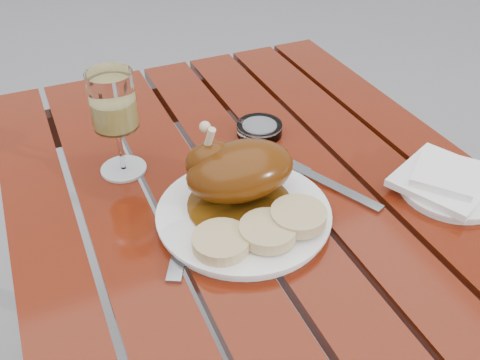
% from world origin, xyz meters
% --- Properties ---
extents(table, '(0.80, 1.20, 0.75)m').
position_xyz_m(table, '(0.00, 0.00, 0.38)').
color(table, maroon).
rests_on(table, ground).
extents(dinner_plate, '(0.35, 0.35, 0.02)m').
position_xyz_m(dinner_plate, '(-0.05, 0.01, 0.76)').
color(dinner_plate, white).
rests_on(dinner_plate, table).
extents(roast_duck, '(0.18, 0.17, 0.13)m').
position_xyz_m(roast_duck, '(-0.05, 0.05, 0.82)').
color(roast_duck, '#552F09').
rests_on(roast_duck, dinner_plate).
extents(bread_dumplings, '(0.21, 0.09, 0.03)m').
position_xyz_m(bread_dumplings, '(-0.05, -0.05, 0.78)').
color(bread_dumplings, tan).
rests_on(bread_dumplings, dinner_plate).
extents(wine_glass, '(0.08, 0.08, 0.19)m').
position_xyz_m(wine_glass, '(-0.20, 0.22, 0.84)').
color(wine_glass, tan).
rests_on(wine_glass, table).
extents(side_plate, '(0.20, 0.20, 0.01)m').
position_xyz_m(side_plate, '(0.29, -0.06, 0.76)').
color(side_plate, white).
rests_on(side_plate, table).
extents(napkin, '(0.19, 0.19, 0.01)m').
position_xyz_m(napkin, '(0.28, -0.05, 0.77)').
color(napkin, white).
rests_on(napkin, side_plate).
extents(ashtray, '(0.11, 0.11, 0.02)m').
position_xyz_m(ashtray, '(0.08, 0.23, 0.76)').
color(ashtray, '#B2B7BC').
rests_on(ashtray, table).
extents(fork, '(0.10, 0.17, 0.01)m').
position_xyz_m(fork, '(-0.16, 0.00, 0.75)').
color(fork, gray).
rests_on(fork, table).
extents(knife, '(0.10, 0.19, 0.01)m').
position_xyz_m(knife, '(0.11, 0.03, 0.75)').
color(knife, gray).
rests_on(knife, table).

